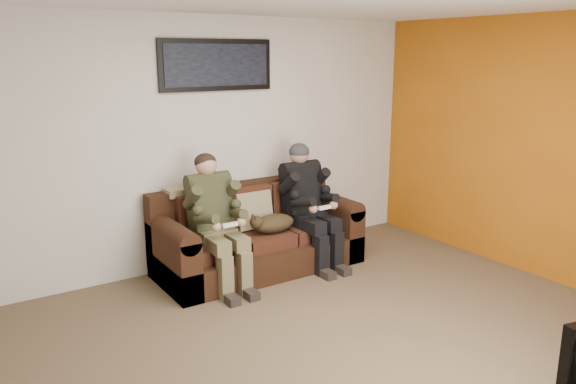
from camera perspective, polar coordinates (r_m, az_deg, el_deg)
floor at (r=4.59m, az=6.36°, el=-15.00°), size 5.00×5.00×0.00m
wall_back at (r=5.99m, az=-7.18°, el=5.01°), size 5.00×0.00×5.00m
wall_right at (r=6.03m, az=25.39°, el=3.83°), size 0.00×4.50×4.50m
accent_wall_right at (r=6.02m, az=25.34°, el=3.82°), size 0.00×4.50×4.50m
sofa at (r=5.95m, az=-3.33°, el=-4.62°), size 2.12×0.92×0.87m
throw_pillow at (r=5.90m, az=-3.56°, el=-1.85°), size 0.40×0.19×0.40m
throw_blanket at (r=5.76m, az=-10.27°, el=0.13°), size 0.43×0.21×0.08m
person_left at (r=5.44m, az=-7.42°, el=-2.21°), size 0.51×0.87×1.28m
person_right at (r=5.98m, az=2.00°, el=-0.60°), size 0.51×0.86×1.29m
cat at (r=5.76m, az=-1.64°, el=-3.18°), size 0.66×0.26×0.24m
framed_poster at (r=5.89m, az=-7.25°, el=12.68°), size 1.25×0.05×0.52m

